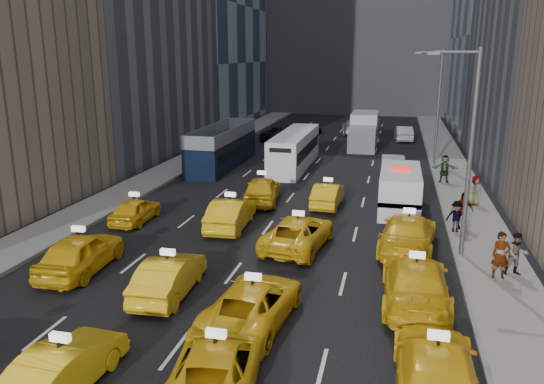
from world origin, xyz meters
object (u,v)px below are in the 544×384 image
at_px(double_decker, 223,147).
at_px(city_bus, 295,150).
at_px(nypd_van, 400,190).
at_px(box_truck, 364,131).
at_px(pedestrian_0, 501,255).

xyz_separation_m(double_decker, city_bus, (5.63, 0.96, -0.19)).
distance_m(nypd_van, city_bus, 12.98).
xyz_separation_m(nypd_van, double_decker, (-13.71, 9.20, 0.42)).
bearing_deg(double_decker, nypd_van, -33.84).
distance_m(box_truck, pedestrian_0, 30.50).
relative_size(city_bus, box_truck, 1.49).
bearing_deg(box_truck, nypd_van, -81.71).
bearing_deg(city_bus, double_decker, -169.09).
bearing_deg(double_decker, pedestrian_0, -46.50).
height_order(nypd_van, pedestrian_0, nypd_van).
bearing_deg(pedestrian_0, nypd_van, 107.13).
height_order(double_decker, city_bus, double_decker).
bearing_deg(double_decker, box_truck, 46.96).
bearing_deg(pedestrian_0, double_decker, 128.13).
height_order(double_decker, box_truck, box_truck).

